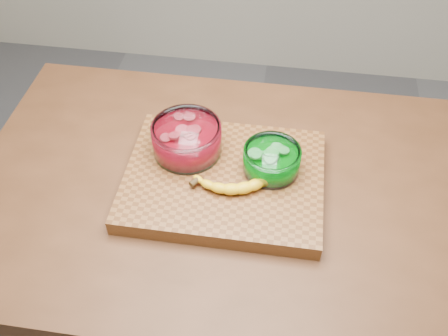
# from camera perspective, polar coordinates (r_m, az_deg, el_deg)

# --- Properties ---
(counter) EXTENTS (1.20, 0.80, 0.90)m
(counter) POSITION_cam_1_polar(r_m,az_deg,el_deg) (1.53, -0.00, -13.06)
(counter) COLOR #482915
(counter) RESTS_ON ground
(cutting_board) EXTENTS (0.45, 0.35, 0.04)m
(cutting_board) POSITION_cam_1_polar(r_m,az_deg,el_deg) (1.15, -0.00, -1.36)
(cutting_board) COLOR brown
(cutting_board) RESTS_ON counter
(bowl_red) EXTENTS (0.16, 0.16, 0.08)m
(bowl_red) POSITION_cam_1_polar(r_m,az_deg,el_deg) (1.16, -4.27, 3.30)
(bowl_red) COLOR white
(bowl_red) RESTS_ON cutting_board
(bowl_green) EXTENTS (0.13, 0.13, 0.06)m
(bowl_green) POSITION_cam_1_polar(r_m,az_deg,el_deg) (1.13, 5.47, 0.91)
(bowl_green) COLOR white
(bowl_green) RESTS_ON cutting_board
(banana) EXTENTS (0.22, 0.14, 0.03)m
(banana) POSITION_cam_1_polar(r_m,az_deg,el_deg) (1.11, 1.51, -0.77)
(banana) COLOR gold
(banana) RESTS_ON cutting_board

